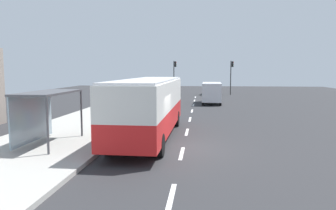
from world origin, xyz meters
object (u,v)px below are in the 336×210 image
object	(u,v)px
bus	(149,104)
traffic_light_near_side	(231,72)
recycling_bin_yellow	(109,123)
recycling_bin_blue	(113,121)
recycling_bin_red	(116,119)
sedan_near	(210,89)
bus_shelter	(42,104)
traffic_light_far_side	(175,72)
white_van	(212,91)

from	to	relation	value
bus	traffic_light_near_side	distance (m)	32.81
recycling_bin_yellow	recycling_bin_blue	size ratio (longest dim) A/B	1.00
recycling_bin_red	recycling_bin_blue	bearing A→B (deg)	-90.00
sedan_near	traffic_light_near_side	xyz separation A→B (m)	(3.20, 0.24, 2.57)
sedan_near	recycling_bin_red	world-z (taller)	sedan_near
recycling_bin_yellow	recycling_bin_red	world-z (taller)	same
recycling_bin_red	recycling_bin_yellow	bearing A→B (deg)	-90.00
bus_shelter	recycling_bin_yellow	bearing A→B (deg)	57.31
recycling_bin_yellow	traffic_light_far_side	bearing A→B (deg)	88.03
traffic_light_far_side	bus_shelter	world-z (taller)	traffic_light_far_side
recycling_bin_blue	bus_shelter	xyz separation A→B (m)	(-2.21, -4.15, 1.44)
white_van	traffic_light_near_side	bearing A→B (deg)	76.10
sedan_near	recycling_bin_red	size ratio (longest dim) A/B	4.68
sedan_near	recycling_bin_blue	size ratio (longest dim) A/B	4.68
sedan_near	recycling_bin_blue	xyz separation A→B (m)	(-6.50, -30.17, -0.14)
recycling_bin_yellow	traffic_light_near_side	xyz separation A→B (m)	(9.70, 31.11, 2.71)
sedan_near	traffic_light_far_side	xyz separation A→B (m)	(-5.40, 1.04, 2.59)
sedan_near	recycling_bin_yellow	xyz separation A→B (m)	(-6.50, -30.87, -0.14)
white_van	traffic_light_near_side	xyz separation A→B (m)	(3.30, 13.33, 2.02)
bus	recycling_bin_blue	bearing A→B (deg)	147.85
recycling_bin_red	traffic_light_near_side	distance (m)	31.37
recycling_bin_yellow	bus_shelter	xyz separation A→B (m)	(-2.21, -3.45, 1.44)
recycling_bin_red	bus_shelter	size ratio (longest dim) A/B	0.24
traffic_light_near_side	bus_shelter	xyz separation A→B (m)	(-11.91, -34.56, -1.27)
bus	traffic_light_near_side	xyz separation A→B (m)	(7.21, 31.97, 1.52)
traffic_light_near_side	recycling_bin_blue	bearing A→B (deg)	-107.69
bus_shelter	recycling_bin_blue	bearing A→B (deg)	61.92
recycling_bin_yellow	recycling_bin_red	bearing A→B (deg)	90.00
recycling_bin_yellow	traffic_light_near_side	distance (m)	32.70
white_van	sedan_near	size ratio (longest dim) A/B	1.18
sedan_near	bus_shelter	distance (m)	35.43
traffic_light_far_side	bus_shelter	size ratio (longest dim) A/B	1.27
bus	sedan_near	size ratio (longest dim) A/B	2.49
white_van	bus_shelter	distance (m)	22.92
bus	recycling_bin_red	size ratio (longest dim) A/B	11.62
recycling_bin_yellow	traffic_light_near_side	world-z (taller)	traffic_light_near_side
traffic_light_far_side	bus_shelter	bearing A→B (deg)	-95.35
traffic_light_near_side	white_van	bearing A→B (deg)	-103.90
white_van	recycling_bin_red	xyz separation A→B (m)	(-6.40, -16.38, -0.69)
traffic_light_near_side	bus_shelter	bearing A→B (deg)	-109.02
bus	traffic_light_far_side	world-z (taller)	traffic_light_far_side
recycling_bin_red	traffic_light_near_side	size ratio (longest dim) A/B	0.19
bus	recycling_bin_blue	xyz separation A→B (m)	(-2.49, 1.56, -1.19)
sedan_near	traffic_light_near_side	distance (m)	4.11
bus	recycling_bin_blue	world-z (taller)	bus
bus	recycling_bin_red	xyz separation A→B (m)	(-2.49, 2.26, -1.19)
recycling_bin_yellow	recycling_bin_red	distance (m)	1.40
recycling_bin_blue	traffic_light_near_side	size ratio (longest dim) A/B	0.19
white_van	recycling_bin_blue	bearing A→B (deg)	-110.54
traffic_light_far_side	recycling_bin_blue	bearing A→B (deg)	-92.02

